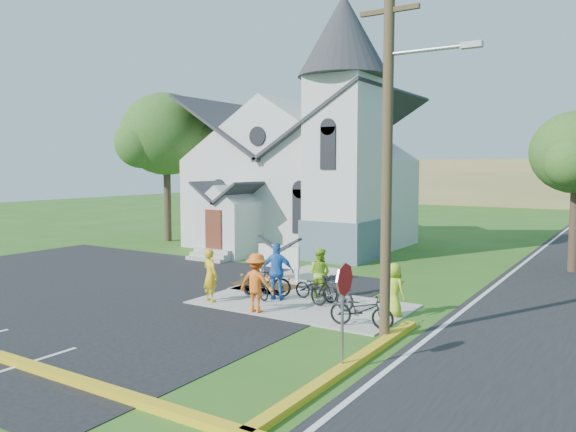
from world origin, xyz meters
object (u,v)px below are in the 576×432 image
Objects in this scene: bike_0 at (255,285)px; cyclist_2 at (277,271)px; stop_sign at (344,293)px; bike_4 at (361,310)px; bike_2 at (316,287)px; cyclist_3 at (256,283)px; bike_1 at (267,281)px; cyclist_0 at (210,275)px; utility_pole at (390,136)px; cyclist_1 at (319,273)px; cyclist_4 at (394,289)px; bike_3 at (331,293)px; church_sign at (279,257)px.

cyclist_2 is (0.81, 0.17, 0.53)m from bike_0.
stop_sign is at bearing -104.40° from bike_0.
bike_2 is at bearing 45.35° from bike_4.
bike_4 is (3.51, 0.23, -0.43)m from cyclist_3.
bike_1 is (-5.52, 4.93, -1.20)m from stop_sign.
cyclist_0 is 0.97× the size of cyclist_3.
cyclist_1 is (-3.77, 3.03, -4.48)m from utility_pole.
cyclist_3 reaches higher than bike_0.
cyclist_2 reaches higher than bike_4.
bike_4 is (4.46, -1.69, -0.03)m from bike_1.
stop_sign is 5.01m from cyclist_4.
cyclist_3 reaches higher than bike_3.
cyclist_1 is 3.75m from bike_4.
bike_1 is at bearing 107.72° from bike_2.
cyclist_0 is 5.66m from bike_4.
cyclist_4 is at bearing -108.81° from bike_1.
bike_0 is at bearing 68.20° from bike_4.
church_sign is at bearing 41.38° from bike_0.
cyclist_0 is 4.17m from bike_3.
cyclist_1 is at bearing 41.68° from bike_4.
cyclist_2 is at bearing -83.77° from cyclist_3.
stop_sign is at bearing -168.10° from bike_4.
cyclist_3 is at bearing -64.95° from church_sign.
cyclist_2 is at bearing -129.40° from bike_1.
cyclist_3 is at bearing -171.41° from cyclist_0.
cyclist_0 is 0.95× the size of bike_4.
bike_0 is at bearing -72.53° from church_sign.
cyclist_2 is at bearing 25.24° from cyclist_4.
bike_3 is at bearing -143.41° from cyclist_3.
cyclist_1 reaches higher than bike_1.
stop_sign is 6.84m from cyclist_2.
cyclist_1 is (-3.84, 5.73, -0.86)m from stop_sign.
stop_sign is at bearing 116.60° from cyclist_2.
cyclist_0 is (-0.07, -4.12, -0.08)m from church_sign.
church_sign reaches higher than bike_1.
bike_2 is (-3.68, 2.65, -4.90)m from utility_pole.
cyclist_3 is 2.46m from bike_3.
utility_pole reaches higher than cyclist_4.
bike_0 is 0.99× the size of bike_3.
utility_pole is 5.05× the size of cyclist_2.
church_sign is 9.18m from utility_pole.
church_sign is 0.89× the size of stop_sign.
bike_4 is at bearing -128.93° from bike_1.
bike_0 is at bearing 32.45° from cyclist_1.
cyclist_2 reaches higher than cyclist_3.
cyclist_4 is (5.95, 1.59, -0.08)m from cyclist_0.
cyclist_2 is 4.15m from bike_4.
stop_sign is 1.51× the size of cyclist_4.
bike_2 is (1.77, 0.43, -0.08)m from bike_1.
cyclist_4 is (-0.75, 4.87, -0.91)m from stop_sign.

